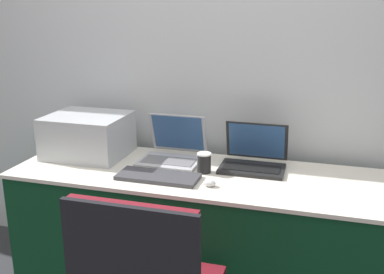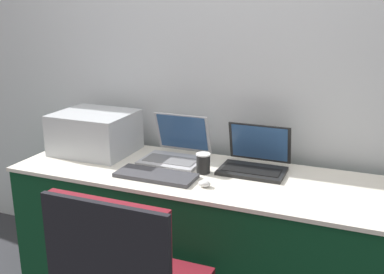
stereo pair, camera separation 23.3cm
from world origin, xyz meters
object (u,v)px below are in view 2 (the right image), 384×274
object	(u,v)px
laptop_left	(176,150)
laptop_right	(255,160)
external_keyboard	(156,175)
printer	(95,131)
coffee_cup	(203,163)
mouse	(204,184)

from	to	relation	value
laptop_left	laptop_right	world-z (taller)	laptop_left
laptop_left	external_keyboard	xyz separation A→B (m)	(0.02, -0.29, -0.04)
laptop_left	laptop_right	distance (m)	0.45
printer	laptop_left	xyz separation A→B (m)	(0.50, 0.05, -0.07)
coffee_cup	printer	bearing A→B (deg)	173.24
coffee_cup	mouse	distance (m)	0.19
printer	coffee_cup	xyz separation A→B (m)	(0.72, -0.08, -0.08)
laptop_left	laptop_right	bearing A→B (deg)	1.12
coffee_cup	mouse	xyz separation A→B (m)	(0.07, -0.18, -0.04)
laptop_left	laptop_right	xyz separation A→B (m)	(0.45, 0.01, -0.00)
laptop_left	mouse	distance (m)	0.43
printer	mouse	bearing A→B (deg)	-18.30
laptop_left	external_keyboard	world-z (taller)	laptop_left
printer	laptop_left	world-z (taller)	laptop_left
external_keyboard	coffee_cup	distance (m)	0.25
mouse	printer	bearing A→B (deg)	161.70
external_keyboard	mouse	size ratio (longest dim) A/B	6.71
laptop_right	coffee_cup	world-z (taller)	laptop_right
laptop_left	printer	bearing A→B (deg)	-173.80
external_keyboard	mouse	xyz separation A→B (m)	(0.27, -0.03, 0.01)
laptop_right	external_keyboard	world-z (taller)	laptop_right
laptop_right	external_keyboard	xyz separation A→B (m)	(-0.43, -0.30, -0.04)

